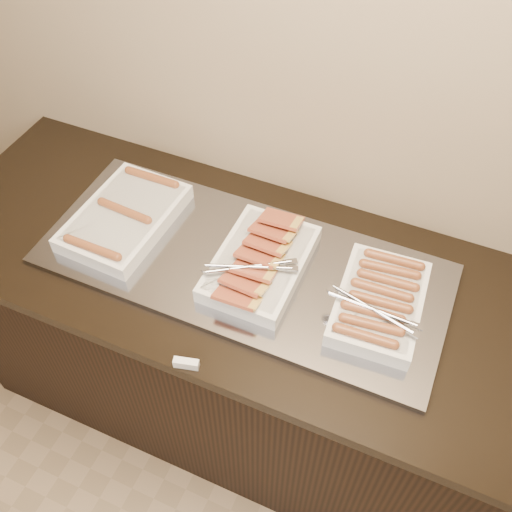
{
  "coord_description": "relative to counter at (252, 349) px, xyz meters",
  "views": [
    {
      "loc": [
        0.44,
        1.17,
        2.21
      ],
      "look_at": [
        0.02,
        2.13,
        0.97
      ],
      "focal_mm": 40.0,
      "sensor_mm": 36.0,
      "label": 1
    }
  ],
  "objects": [
    {
      "name": "dish_right",
      "position": [
        0.38,
        -0.0,
        0.5
      ],
      "size": [
        0.27,
        0.35,
        0.08
      ],
      "rotation": [
        0.0,
        0.0,
        0.06
      ],
      "color": "silver",
      "rests_on": "warming_tray"
    },
    {
      "name": "dish_center",
      "position": [
        0.03,
        -0.0,
        0.5
      ],
      "size": [
        0.26,
        0.39,
        0.09
      ],
      "rotation": [
        0.0,
        0.0,
        -0.0
      ],
      "color": "silver",
      "rests_on": "warming_tray"
    },
    {
      "name": "warming_tray",
      "position": [
        -0.03,
        0.0,
        0.46
      ],
      "size": [
        1.2,
        0.5,
        0.02
      ],
      "primitive_type": "cube",
      "color": "gray",
      "rests_on": "counter"
    },
    {
      "name": "dish_left",
      "position": [
        -0.43,
        0.0,
        0.49
      ],
      "size": [
        0.28,
        0.4,
        0.07
      ],
      "rotation": [
        0.0,
        0.0,
        -0.04
      ],
      "color": "silver",
      "rests_on": "warming_tray"
    },
    {
      "name": "label_holder",
      "position": [
        -0.02,
        -0.36,
        0.46
      ],
      "size": [
        0.07,
        0.04,
        0.03
      ],
      "primitive_type": "cube",
      "rotation": [
        0.0,
        0.0,
        0.25
      ],
      "color": "silver",
      "rests_on": "counter"
    },
    {
      "name": "counter",
      "position": [
        0.0,
        0.0,
        0.0
      ],
      "size": [
        2.06,
        0.76,
        0.9
      ],
      "color": "black",
      "rests_on": "ground"
    }
  ]
}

